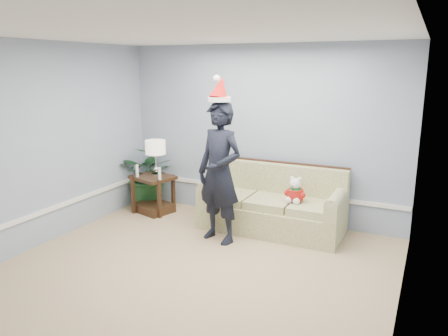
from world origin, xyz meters
TOP-DOWN VIEW (x-y plane):
  - room_shell at (0.00, 0.00)m, footprint 4.54×5.04m
  - wainscot_trim at (-1.18, 1.18)m, footprint 4.49×4.99m
  - sofa at (0.38, 2.07)m, footprint 2.05×0.88m
  - side_table at (-1.66, 1.95)m, footprint 0.76×0.69m
  - table_lamp at (-1.63, 2.00)m, footprint 0.33×0.33m
  - candle_pair at (-1.63, 1.79)m, footprint 0.48×0.05m
  - houseplant at (-1.95, 2.26)m, footprint 1.11×1.02m
  - man at (-0.14, 1.34)m, footprint 0.80×0.63m
  - santa_hat at (-0.14, 1.36)m, footprint 0.35×0.38m
  - teddy_bear at (0.74, 1.94)m, footprint 0.24×0.27m

SIDE VIEW (x-z plane):
  - side_table at x=-1.66m, z-range -0.07..0.55m
  - sofa at x=0.38m, z-range -0.14..0.82m
  - wainscot_trim at x=-1.18m, z-range 0.42..0.48m
  - houseplant at x=-1.95m, z-range 0.00..1.06m
  - teddy_bear at x=0.74m, z-range 0.45..0.82m
  - candle_pair at x=-1.63m, z-range 0.61..0.81m
  - man at x=-0.14m, z-range 0.00..1.93m
  - table_lamp at x=-1.63m, z-range 0.77..1.35m
  - room_shell at x=0.00m, z-range -0.02..2.72m
  - santa_hat at x=-0.14m, z-range 1.89..2.24m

